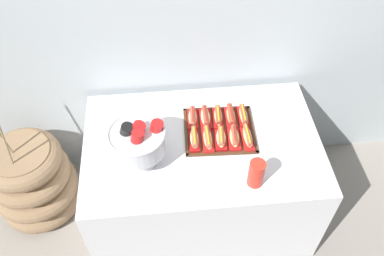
{
  "coord_description": "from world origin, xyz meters",
  "views": [
    {
      "loc": [
        -0.2,
        -1.45,
        2.54
      ],
      "look_at": [
        -0.05,
        0.06,
        0.81
      ],
      "focal_mm": 37.94,
      "sensor_mm": 36.0,
      "label": 1
    }
  ],
  "objects": [
    {
      "name": "hot_dog_9",
      "position": [
        0.26,
        0.15,
        0.79
      ],
      "size": [
        0.06,
        0.17,
        0.06
      ],
      "color": "#B21414",
      "rests_on": "serving_tray"
    },
    {
      "name": "hot_dog_1",
      "position": [
        0.03,
        -0.01,
        0.79
      ],
      "size": [
        0.06,
        0.17,
        0.06
      ],
      "color": "red",
      "rests_on": "serving_tray"
    },
    {
      "name": "hot_dog_3",
      "position": [
        0.18,
        -0.02,
        0.79
      ],
      "size": [
        0.08,
        0.16,
        0.06
      ],
      "color": "red",
      "rests_on": "serving_tray"
    },
    {
      "name": "donut",
      "position": [
        -0.43,
        0.2,
        0.77
      ],
      "size": [
        0.14,
        0.14,
        0.03
      ],
      "color": "silver",
      "rests_on": "buffet_table"
    },
    {
      "name": "back_wall",
      "position": [
        0.0,
        0.53,
        1.3
      ],
      "size": [
        6.0,
        0.1,
        2.6
      ],
      "primitive_type": "cube",
      "color": "#B2BCC1",
      "rests_on": "ground_plane"
    },
    {
      "name": "serving_tray",
      "position": [
        0.11,
        0.07,
        0.76
      ],
      "size": [
        0.42,
        0.38,
        0.01
      ],
      "color": "#472B19",
      "rests_on": "buffet_table"
    },
    {
      "name": "buffet_table",
      "position": [
        0.0,
        0.0,
        0.4
      ],
      "size": [
        1.35,
        0.87,
        0.75
      ],
      "color": "silver",
      "rests_on": "ground_plane"
    },
    {
      "name": "cup_stack",
      "position": [
        0.24,
        -0.3,
        0.84
      ],
      "size": [
        0.08,
        0.08,
        0.16
      ],
      "color": "red",
      "rests_on": "buffet_table"
    },
    {
      "name": "hot_dog_4",
      "position": [
        0.25,
        -0.02,
        0.79
      ],
      "size": [
        0.06,
        0.18,
        0.06
      ],
      "color": "red",
      "rests_on": "serving_tray"
    },
    {
      "name": "punch_bowl",
      "position": [
        -0.35,
        -0.09,
        0.91
      ],
      "size": [
        0.31,
        0.31,
        0.27
      ],
      "color": "silver",
      "rests_on": "buffet_table"
    },
    {
      "name": "hot_dog_7",
      "position": [
        0.11,
        0.15,
        0.79
      ],
      "size": [
        0.07,
        0.16,
        0.06
      ],
      "color": "#B21414",
      "rests_on": "serving_tray"
    },
    {
      "name": "hot_dog_5",
      "position": [
        -0.04,
        0.16,
        0.79
      ],
      "size": [
        0.07,
        0.16,
        0.06
      ],
      "color": "red",
      "rests_on": "serving_tray"
    },
    {
      "name": "hot_dog_2",
      "position": [
        0.1,
        -0.01,
        0.79
      ],
      "size": [
        0.08,
        0.16,
        0.06
      ],
      "color": "#B21414",
      "rests_on": "serving_tray"
    },
    {
      "name": "hot_dog_0",
      "position": [
        -0.05,
        -0.01,
        0.79
      ],
      "size": [
        0.06,
        0.15,
        0.06
      ],
      "color": "#B21414",
      "rests_on": "serving_tray"
    },
    {
      "name": "ground_plane",
      "position": [
        0.0,
        0.0,
        0.0
      ],
      "size": [
        10.0,
        10.0,
        0.0
      ],
      "primitive_type": "plane",
      "color": "gray"
    },
    {
      "name": "hot_dog_6",
      "position": [
        0.04,
        0.16,
        0.79
      ],
      "size": [
        0.07,
        0.16,
        0.06
      ],
      "color": "#B21414",
      "rests_on": "serving_tray"
    },
    {
      "name": "hot_dog_8",
      "position": [
        0.19,
        0.15,
        0.79
      ],
      "size": [
        0.06,
        0.17,
        0.06
      ],
      "color": "red",
      "rests_on": "serving_tray"
    },
    {
      "name": "floor_vase",
      "position": [
        -1.1,
        0.16,
        0.29
      ],
      "size": [
        0.56,
        0.56,
        1.09
      ],
      "color": "#896B4C",
      "rests_on": "ground_plane"
    }
  ]
}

